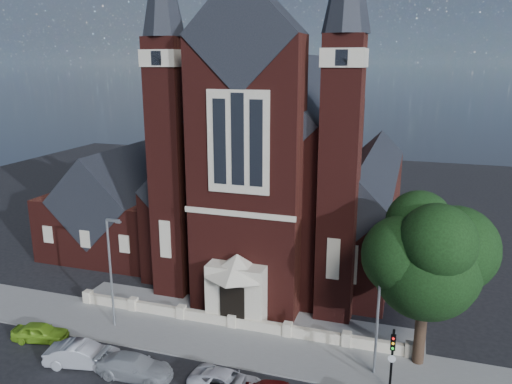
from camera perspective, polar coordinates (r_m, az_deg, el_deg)
ground at (r=43.82m, az=1.28°, el=-9.97°), size 120.00×120.00×0.00m
pavement_strip at (r=35.04m, az=-3.87°, el=-16.76°), size 60.00×5.00×0.12m
forecourt_paving at (r=38.28m, az=-1.59°, el=-13.82°), size 26.00×3.00×0.14m
forecourt_wall at (r=36.64m, az=-2.67°, el=-15.23°), size 24.00×0.40×0.90m
church at (r=48.57m, az=4.03°, el=2.64°), size 20.01×34.90×29.20m
parish_hall at (r=51.45m, az=-15.03°, el=-1.95°), size 12.00×12.20×10.24m
street_tree at (r=31.06m, az=19.14°, el=-7.50°), size 6.40×6.60×10.70m
street_lamp_left at (r=36.00m, az=-16.20°, el=-8.24°), size 1.16×0.22×8.09m
street_lamp_right at (r=30.45m, az=13.99°, el=-12.42°), size 1.16×0.22×8.09m
traffic_signal at (r=30.02m, az=15.31°, el=-17.34°), size 0.28×0.42×4.00m
car_lime_van at (r=37.73m, az=-23.43°, el=-14.49°), size 3.92×2.25×1.26m
car_silver_a at (r=34.06m, az=-19.23°, el=-17.16°), size 4.73×2.51×1.48m
car_silver_b at (r=32.22m, az=-13.68°, el=-18.83°), size 4.73×2.07×1.35m
car_white_suv at (r=30.24m, az=-3.28°, el=-20.99°), size 4.68×2.49×1.25m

